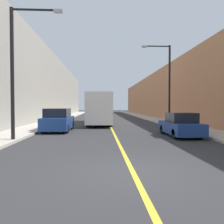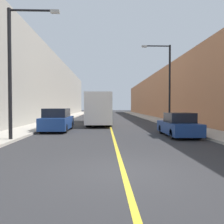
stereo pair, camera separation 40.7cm
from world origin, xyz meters
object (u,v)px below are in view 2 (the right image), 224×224
Objects in this scene: parked_suv_left at (57,121)px; car_right_near at (179,126)px; bus at (100,108)px; street_lamp_right at (167,79)px; street_lamp_left at (15,64)px.

car_right_near is (8.66, -3.24, -0.14)m from parked_suv_left.
street_lamp_right reaches higher than bus.
street_lamp_right is (1.27, 7.11, 3.94)m from car_right_near.
bus is 7.86m from street_lamp_right.
car_right_near is 10.71m from street_lamp_left.
bus is 2.41× the size of parked_suv_left.
street_lamp_left is (-4.45, -11.86, 2.59)m from bus.
parked_suv_left is (-3.22, -6.78, -0.91)m from bus.
car_right_near is 0.58× the size of street_lamp_left.
bus is 1.36× the size of street_lamp_right.
bus is at bearing 69.42° from street_lamp_left.
street_lamp_right is at bearing -23.43° from bus.
street_lamp_left is 14.31m from street_lamp_right.
street_lamp_right reaches higher than parked_suv_left.
bus reaches higher than parked_suv_left.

